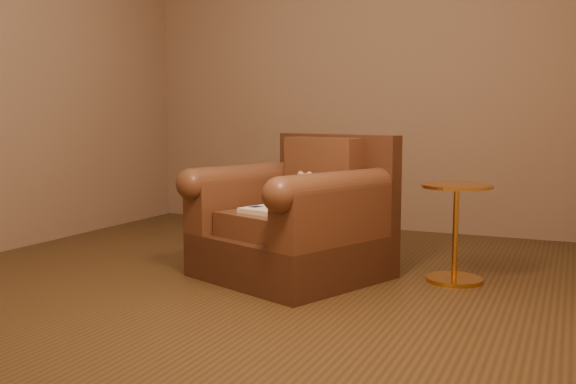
% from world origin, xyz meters
% --- Properties ---
extents(floor, '(4.00, 4.00, 0.00)m').
position_xyz_m(floor, '(0.00, 0.00, 0.00)').
color(floor, '#4D361A').
rests_on(floor, ground).
extents(armchair, '(1.25, 1.22, 0.88)m').
position_xyz_m(armchair, '(0.28, 0.09, 0.34)').
color(armchair, '#422516').
rests_on(armchair, floor).
extents(teddy_bear, '(0.17, 0.20, 0.24)m').
position_xyz_m(teddy_bear, '(0.28, 0.17, 0.51)').
color(teddy_bear, tan).
rests_on(teddy_bear, armchair).
extents(guidebook, '(0.42, 0.32, 0.03)m').
position_xyz_m(guidebook, '(0.22, -0.13, 0.43)').
color(guidebook, beige).
rests_on(guidebook, armchair).
extents(side_table, '(0.42, 0.42, 0.59)m').
position_xyz_m(side_table, '(1.21, 0.34, 0.32)').
color(side_table, gold).
rests_on(side_table, floor).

